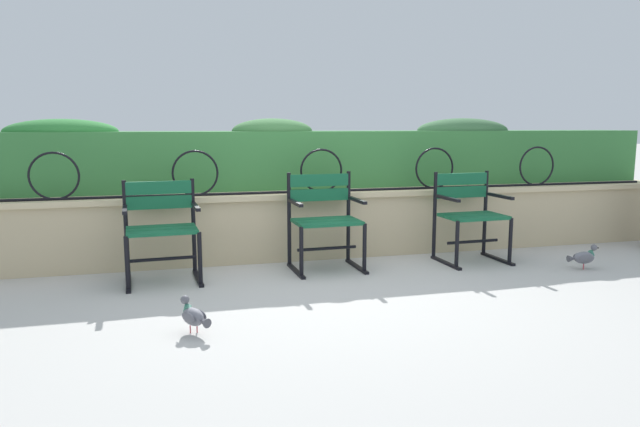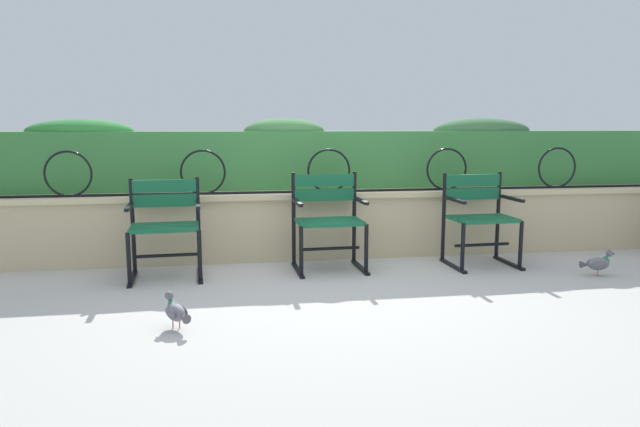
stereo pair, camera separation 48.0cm
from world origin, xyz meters
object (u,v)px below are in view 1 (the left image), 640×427
park_chair_right (469,213)px  pigeon_far_side (584,257)px  park_chair_left (161,226)px  pigeon_near_chairs (194,316)px  park_chair_centre (324,218)px

park_chair_right → pigeon_far_side: size_ratio=2.91×
park_chair_left → pigeon_near_chairs: (0.19, -1.35, -0.35)m
park_chair_left → pigeon_far_side: size_ratio=2.87×
park_chair_centre → pigeon_near_chairs: size_ratio=3.22×
pigeon_far_side → park_chair_right: bearing=145.5°
park_chair_left → park_chair_right: (2.83, -0.00, 0.00)m
park_chair_centre → park_chair_right: bearing=-2.4°
park_chair_left → park_chair_centre: 1.42m
park_chair_right → pigeon_near_chairs: park_chair_right is taller
park_chair_centre → park_chair_right: 1.41m
park_chair_left → pigeon_far_side: 3.73m
park_chair_left → pigeon_near_chairs: bearing=-82.0°
park_chair_left → pigeon_far_side: park_chair_left is taller
park_chair_right → pigeon_near_chairs: 2.98m
park_chair_centre → pigeon_near_chairs: (-1.23, -1.40, -0.35)m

